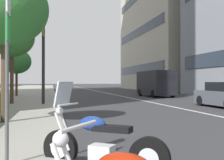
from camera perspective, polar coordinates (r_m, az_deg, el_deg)
The scene contains 9 objects.
sidewalk_right_plaza at distance 32.46m, azimuth -20.47°, elevation -2.80°, with size 160.00×10.19×0.15m, color gray.
lane_centre_stripe at distance 37.75m, azimuth -1.50°, elevation -2.58°, with size 110.00×0.16×0.01m, color silver.
motorcycle_under_tarp at distance 4.71m, azimuth -2.55°, elevation -12.97°, with size 1.40×1.88×1.48m.
delivery_van_ahead at distance 28.16m, azimuth 8.77°, elevation -0.58°, with size 5.44×2.27×2.53m.
parking_sign_by_curb at distance 4.80m, azimuth -20.41°, elevation 5.25°, with size 0.32×0.06×2.86m.
street_lamp_with_banners at distance 17.65m, azimuth -12.45°, elevation 11.09°, with size 1.26×2.60×7.97m.
street_tree_near_plaza_corner at distance 10.15m, azimuth -20.90°, elevation 13.23°, with size 2.86×2.86×4.93m.
street_tree_far_plaza at distance 18.27m, azimuth -19.60°, elevation 7.98°, with size 2.69×2.69×5.13m.
street_tree_mid_sidewalk at distance 27.75m, azimuth -18.74°, elevation 3.54°, with size 2.69×2.69×4.36m.
Camera 1 is at (-2.08, 6.94, 1.47)m, focal length 45.19 mm.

